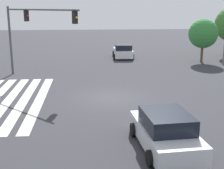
# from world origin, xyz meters

# --- Properties ---
(ground_plane) EXTENTS (118.80, 118.80, 0.00)m
(ground_plane) POSITION_xyz_m (0.00, 0.00, 0.00)
(ground_plane) COLOR #333338
(crosswalk_markings) EXTENTS (11.35, 5.35, 0.01)m
(crosswalk_markings) POSITION_xyz_m (0.00, -6.92, 0.00)
(crosswalk_markings) COLOR silver
(crosswalk_markings) RESTS_ON ground_plane
(traffic_signal_mast) EXTENTS (6.03, 6.03, 5.66)m
(traffic_signal_mast) POSITION_xyz_m (-5.91, -5.91, 4.20)
(traffic_signal_mast) COLOR #47474C
(traffic_signal_mast) RESTS_ON ground_plane
(car_0) EXTENTS (4.52, 2.45, 1.56)m
(car_0) POSITION_xyz_m (7.40, 1.54, 0.73)
(car_0) COLOR silver
(car_0) RESTS_ON ground_plane
(car_2) EXTENTS (4.22, 2.35, 1.55)m
(car_2) POSITION_xyz_m (-15.68, 2.60, 0.74)
(car_2) COLOR silver
(car_2) RESTS_ON ground_plane
(tree_corner_b) EXTENTS (2.97, 2.97, 4.43)m
(tree_corner_b) POSITION_xyz_m (-12.15, 10.39, 2.94)
(tree_corner_b) COLOR brown
(tree_corner_b) RESTS_ON ground_plane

